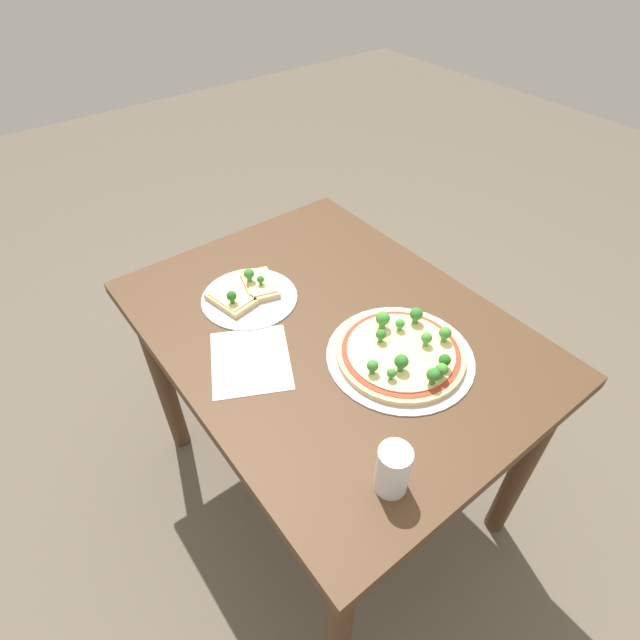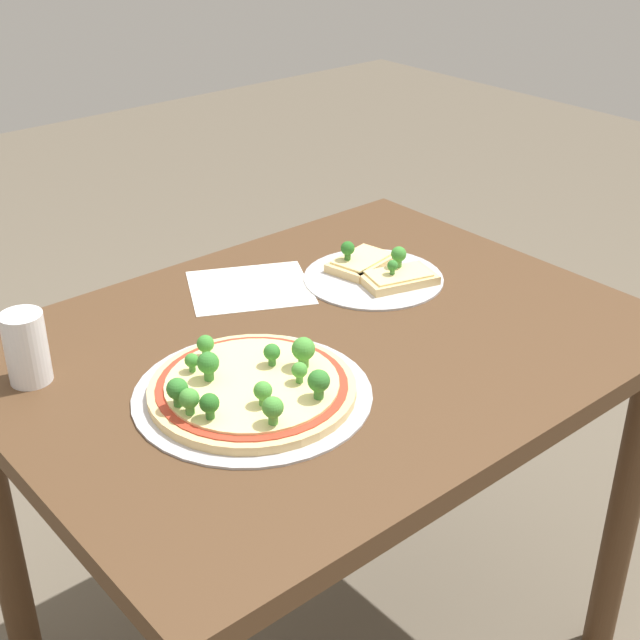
% 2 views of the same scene
% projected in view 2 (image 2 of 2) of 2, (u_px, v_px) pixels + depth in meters
% --- Properties ---
extents(dining_table, '(1.06, 0.80, 0.76)m').
position_uv_depth(dining_table, '(321.00, 397.00, 1.52)').
color(dining_table, '#4C331E').
rests_on(dining_table, ground_plane).
extents(pizza_tray_whole, '(0.36, 0.36, 0.07)m').
position_uv_depth(pizza_tray_whole, '(252.00, 388.00, 1.31)').
color(pizza_tray_whole, '#B7B7BC').
rests_on(pizza_tray_whole, dining_table).
extents(pizza_tray_slice, '(0.26, 0.26, 0.06)m').
position_uv_depth(pizza_tray_slice, '(377.00, 272.00, 1.66)').
color(pizza_tray_slice, '#B7B7BC').
rests_on(pizza_tray_slice, dining_table).
extents(drinking_cup, '(0.06, 0.06, 0.11)m').
position_uv_depth(drinking_cup, '(26.00, 348.00, 1.33)').
color(drinking_cup, white).
rests_on(drinking_cup, dining_table).
extents(paper_menu, '(0.28, 0.26, 0.00)m').
position_uv_depth(paper_menu, '(250.00, 288.00, 1.63)').
color(paper_menu, white).
rests_on(paper_menu, dining_table).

